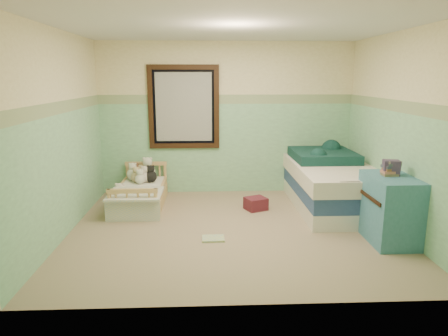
{
  "coord_description": "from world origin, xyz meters",
  "views": [
    {
      "loc": [
        -0.33,
        -4.95,
        1.93
      ],
      "look_at": [
        -0.1,
        0.35,
        0.74
      ],
      "focal_mm": 32.47,
      "sensor_mm": 36.0,
      "label": 1
    }
  ],
  "objects_px": {
    "plush_floor_tan": "(117,207)",
    "twin_bed_frame": "(330,199)",
    "red_pillow": "(256,204)",
    "floor_book": "(213,239)",
    "toddler_bed_frame": "(141,200)",
    "plush_floor_cream": "(120,197)",
    "dresser": "(390,209)"
  },
  "relations": [
    {
      "from": "plush_floor_tan",
      "to": "red_pillow",
      "type": "xyz_separation_m",
      "value": [
        2.01,
        0.18,
        -0.03
      ]
    },
    {
      "from": "plush_floor_cream",
      "to": "plush_floor_tan",
      "type": "bearing_deg",
      "value": -83.99
    },
    {
      "from": "dresser",
      "to": "floor_book",
      "type": "distance_m",
      "value": 2.14
    },
    {
      "from": "twin_bed_frame",
      "to": "floor_book",
      "type": "bearing_deg",
      "value": -145.27
    },
    {
      "from": "toddler_bed_frame",
      "to": "red_pillow",
      "type": "xyz_separation_m",
      "value": [
        1.74,
        -0.27,
        0.0
      ]
    },
    {
      "from": "red_pillow",
      "to": "floor_book",
      "type": "xyz_separation_m",
      "value": [
        -0.65,
        -1.12,
        -0.08
      ]
    },
    {
      "from": "plush_floor_cream",
      "to": "dresser",
      "type": "height_order",
      "value": "dresser"
    },
    {
      "from": "plush_floor_cream",
      "to": "red_pillow",
      "type": "distance_m",
      "value": 2.1
    },
    {
      "from": "plush_floor_tan",
      "to": "twin_bed_frame",
      "type": "relative_size",
      "value": 0.12
    },
    {
      "from": "plush_floor_tan",
      "to": "floor_book",
      "type": "relative_size",
      "value": 0.94
    },
    {
      "from": "plush_floor_cream",
      "to": "plush_floor_tan",
      "type": "relative_size",
      "value": 0.91
    },
    {
      "from": "toddler_bed_frame",
      "to": "plush_floor_cream",
      "type": "bearing_deg",
      "value": 166.82
    },
    {
      "from": "toddler_bed_frame",
      "to": "floor_book",
      "type": "bearing_deg",
      "value": -51.9
    },
    {
      "from": "toddler_bed_frame",
      "to": "dresser",
      "type": "xyz_separation_m",
      "value": [
        3.19,
        -1.5,
        0.31
      ]
    },
    {
      "from": "toddler_bed_frame",
      "to": "plush_floor_cream",
      "type": "height_order",
      "value": "plush_floor_cream"
    },
    {
      "from": "toddler_bed_frame",
      "to": "red_pillow",
      "type": "relative_size",
      "value": 4.7
    },
    {
      "from": "plush_floor_tan",
      "to": "dresser",
      "type": "distance_m",
      "value": 3.63
    },
    {
      "from": "twin_bed_frame",
      "to": "red_pillow",
      "type": "height_order",
      "value": "twin_bed_frame"
    },
    {
      "from": "plush_floor_cream",
      "to": "dresser",
      "type": "xyz_separation_m",
      "value": [
        3.52,
        -1.58,
        0.28
      ]
    },
    {
      "from": "twin_bed_frame",
      "to": "dresser",
      "type": "height_order",
      "value": "dresser"
    },
    {
      "from": "twin_bed_frame",
      "to": "floor_book",
      "type": "height_order",
      "value": "twin_bed_frame"
    },
    {
      "from": "dresser",
      "to": "floor_book",
      "type": "height_order",
      "value": "dresser"
    },
    {
      "from": "toddler_bed_frame",
      "to": "floor_book",
      "type": "height_order",
      "value": "toddler_bed_frame"
    },
    {
      "from": "toddler_bed_frame",
      "to": "plush_floor_cream",
      "type": "xyz_separation_m",
      "value": [
        -0.33,
        0.08,
        0.03
      ]
    },
    {
      "from": "plush_floor_cream",
      "to": "floor_book",
      "type": "xyz_separation_m",
      "value": [
        1.41,
        -1.46,
        -0.1
      ]
    },
    {
      "from": "toddler_bed_frame",
      "to": "dresser",
      "type": "relative_size",
      "value": 1.73
    },
    {
      "from": "plush_floor_cream",
      "to": "dresser",
      "type": "bearing_deg",
      "value": -24.14
    },
    {
      "from": "plush_floor_cream",
      "to": "plush_floor_tan",
      "type": "height_order",
      "value": "plush_floor_tan"
    },
    {
      "from": "plush_floor_tan",
      "to": "plush_floor_cream",
      "type": "bearing_deg",
      "value": 96.01
    },
    {
      "from": "twin_bed_frame",
      "to": "dresser",
      "type": "distance_m",
      "value": 1.43
    },
    {
      "from": "plush_floor_tan",
      "to": "twin_bed_frame",
      "type": "bearing_deg",
      "value": 5.75
    },
    {
      "from": "red_pillow",
      "to": "floor_book",
      "type": "relative_size",
      "value": 1.09
    }
  ]
}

